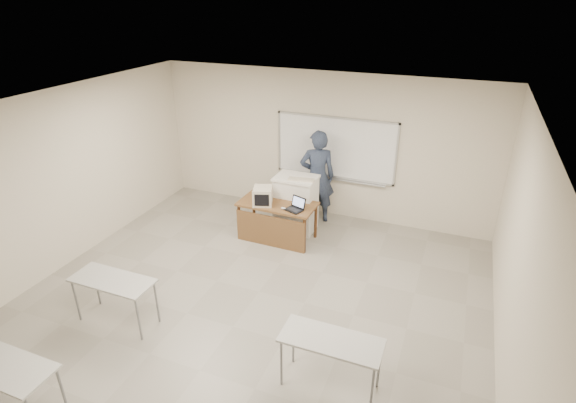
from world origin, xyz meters
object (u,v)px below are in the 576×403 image
at_px(podium, 296,203).
at_px(instructor_desk, 275,215).
at_px(whiteboard, 335,149).
at_px(laptop, 295,207).
at_px(keyboard, 301,180).
at_px(presenter, 317,177).
at_px(mouse, 283,208).
at_px(crt_monitor, 262,196).

bearing_deg(podium, instructor_desk, -108.63).
xyz_separation_m(whiteboard, instructor_desk, (-0.70, -1.48, -0.93)).
relative_size(laptop, keyboard, 0.61).
relative_size(whiteboard, presenter, 1.28).
distance_m(mouse, keyboard, 0.68).
bearing_deg(podium, crt_monitor, -126.99).
bearing_deg(laptop, presenter, 107.36).
distance_m(whiteboard, crt_monitor, 1.86).
xyz_separation_m(whiteboard, presenter, (-0.25, -0.37, -0.51)).
bearing_deg(instructor_desk, crt_monitor, -175.77).
bearing_deg(crt_monitor, podium, 33.11).
height_order(mouse, presenter, presenter).
distance_m(instructor_desk, crt_monitor, 0.44).
distance_m(laptop, presenter, 1.14).
relative_size(instructor_desk, podium, 1.28).
height_order(whiteboard, crt_monitor, whiteboard).
height_order(crt_monitor, mouse, crt_monitor).
bearing_deg(whiteboard, mouse, -107.69).
bearing_deg(whiteboard, presenter, -123.86).
xyz_separation_m(laptop, keyboard, (-0.05, 0.46, 0.35)).
bearing_deg(mouse, podium, 99.34).
bearing_deg(crt_monitor, instructor_desk, -16.20).
distance_m(podium, crt_monitor, 0.81).
relative_size(mouse, presenter, 0.05).
bearing_deg(keyboard, crt_monitor, -151.02).
bearing_deg(keyboard, mouse, -114.19).
relative_size(podium, presenter, 0.59).
height_order(laptop, presenter, presenter).
xyz_separation_m(whiteboard, laptop, (-0.30, -1.49, -0.68)).
xyz_separation_m(mouse, keyboard, (0.15, 0.54, 0.38)).
height_order(instructor_desk, crt_monitor, crt_monitor).
height_order(instructor_desk, presenter, presenter).
bearing_deg(keyboard, instructor_desk, -136.55).
xyz_separation_m(instructor_desk, mouse, (0.20, -0.09, 0.22)).
xyz_separation_m(instructor_desk, presenter, (0.45, 1.11, 0.42)).
xyz_separation_m(instructor_desk, laptop, (0.40, -0.01, 0.26)).
bearing_deg(instructor_desk, whiteboard, 65.98).
bearing_deg(laptop, keyboard, 116.14).
xyz_separation_m(podium, mouse, (-0.00, -0.66, 0.20)).
distance_m(crt_monitor, keyboard, 0.79).
height_order(whiteboard, laptop, whiteboard).
distance_m(podium, presenter, 0.72).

